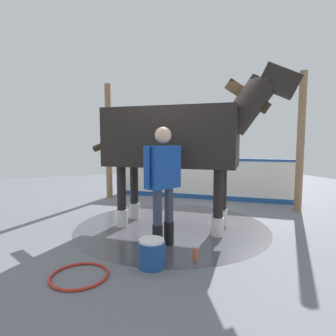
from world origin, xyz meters
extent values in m
cube|color=slate|center=(0.00, 0.00, -0.01)|extent=(16.00, 16.00, 0.02)
cylinder|color=#4C4C54|center=(0.25, 0.19, 0.00)|extent=(3.45, 3.45, 0.00)
cube|color=white|center=(-1.25, -1.81, 0.52)|extent=(3.83, 2.91, 1.03)
cube|color=#1E4C99|center=(-1.25, -1.81, 1.06)|extent=(3.85, 2.93, 0.06)
cube|color=#1E4C99|center=(-1.25, -1.81, 0.06)|extent=(3.84, 2.91, 0.12)
cylinder|color=olive|center=(-2.77, 0.06, 1.51)|extent=(0.16, 0.16, 3.02)
cylinder|color=olive|center=(0.96, -2.76, 1.51)|extent=(0.16, 0.16, 3.02)
cube|color=black|center=(0.25, 0.19, 1.61)|extent=(2.41, 2.16, 1.00)
cylinder|color=black|center=(-0.60, 0.49, 0.55)|extent=(0.16, 0.16, 1.10)
cylinder|color=silver|center=(-0.60, 0.49, 0.15)|extent=(0.20, 0.20, 0.31)
cylinder|color=black|center=(-0.27, 0.93, 0.55)|extent=(0.16, 0.16, 1.10)
cylinder|color=silver|center=(-0.27, 0.93, 0.15)|extent=(0.20, 0.20, 0.31)
cylinder|color=black|center=(0.78, -0.55, 0.55)|extent=(0.16, 0.16, 1.10)
cylinder|color=silver|center=(0.78, -0.55, 0.15)|extent=(0.20, 0.20, 0.31)
cylinder|color=black|center=(1.11, -0.11, 0.55)|extent=(0.16, 0.16, 1.10)
cylinder|color=silver|center=(1.11, -0.11, 0.15)|extent=(0.20, 0.20, 0.31)
cylinder|color=black|center=(-0.76, 0.95, 2.11)|extent=(0.96, 0.88, 0.96)
cube|color=#382819|center=(-0.76, 0.95, 2.26)|extent=(0.63, 0.49, 0.59)
cube|color=black|center=(-1.13, 1.23, 2.46)|extent=(0.69, 0.62, 0.56)
cylinder|color=#382819|center=(1.24, -0.55, 1.51)|extent=(0.63, 0.52, 0.35)
cylinder|color=black|center=(0.81, 1.10, 0.17)|extent=(0.15, 0.15, 0.35)
cylinder|color=#383D51|center=(0.81, 1.10, 0.61)|extent=(0.13, 0.13, 0.52)
cylinder|color=black|center=(0.60, 1.01, 0.17)|extent=(0.15, 0.15, 0.35)
cylinder|color=#383D51|center=(0.60, 1.01, 0.61)|extent=(0.13, 0.13, 0.52)
cube|color=#19479E|center=(0.71, 1.05, 1.17)|extent=(0.55, 0.41, 0.61)
cylinder|color=#19479E|center=(0.98, 1.18, 1.19)|extent=(0.09, 0.09, 0.58)
cylinder|color=#19479E|center=(0.43, 0.93, 1.19)|extent=(0.09, 0.09, 0.58)
sphere|color=beige|center=(0.71, 1.05, 1.63)|extent=(0.23, 0.23, 0.23)
cylinder|color=#1E478C|center=(1.06, 1.64, 0.16)|extent=(0.34, 0.34, 0.32)
cylinder|color=white|center=(1.06, 1.64, 0.33)|extent=(0.31, 0.31, 0.03)
cylinder|color=white|center=(1.03, 1.35, 0.08)|extent=(0.08, 0.08, 0.15)
cylinder|color=white|center=(1.03, 1.35, 0.17)|extent=(0.05, 0.05, 0.03)
cylinder|color=#CC5933|center=(0.48, 1.66, 0.09)|extent=(0.06, 0.06, 0.17)
cylinder|color=white|center=(0.48, 1.66, 0.19)|extent=(0.04, 0.04, 0.04)
torus|color=#B72D1E|center=(1.91, 1.62, 0.02)|extent=(0.67, 0.67, 0.03)
camera|label=1|loc=(1.98, 4.84, 1.56)|focal=29.99mm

